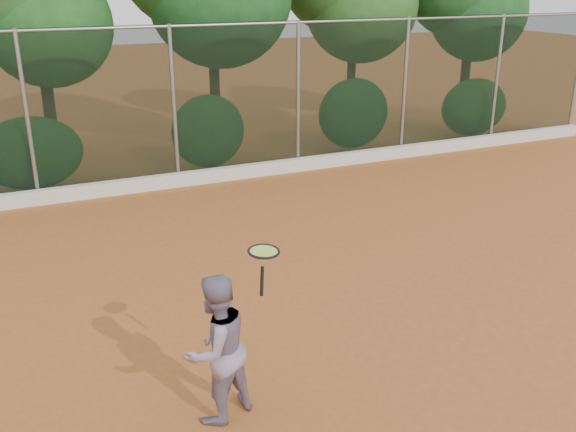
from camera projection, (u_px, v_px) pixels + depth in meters
name	position (u px, v px, depth m)	size (l,w,h in m)	color
ground	(319.00, 326.00, 8.63)	(80.00, 80.00, 0.00)	#A45826
concrete_curb	(181.00, 179.00, 14.39)	(24.00, 0.20, 0.30)	silver
tennis_player	(216.00, 349.00, 6.60)	(0.80, 0.62, 1.64)	gray
chainlink_fence	(174.00, 102.00, 13.95)	(24.09, 0.09, 3.50)	black
tennis_racket	(264.00, 255.00, 6.27)	(0.40, 0.41, 0.54)	black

